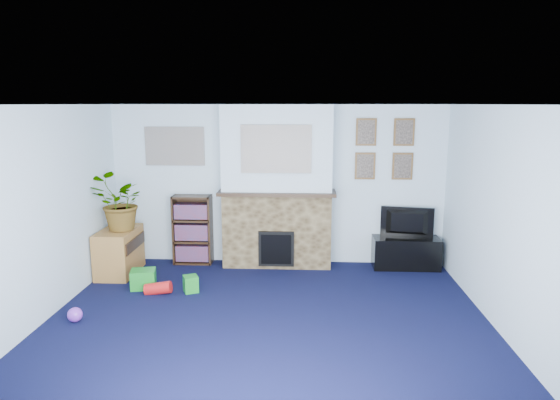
# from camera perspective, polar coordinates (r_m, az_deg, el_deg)

# --- Properties ---
(floor) EXTENTS (5.00, 4.50, 0.01)m
(floor) POSITION_cam_1_polar(r_m,az_deg,el_deg) (5.73, -1.52, -13.91)
(floor) COLOR black
(floor) RESTS_ON ground
(ceiling) EXTENTS (5.00, 4.50, 0.01)m
(ceiling) POSITION_cam_1_polar(r_m,az_deg,el_deg) (5.20, -1.66, 10.85)
(ceiling) COLOR white
(ceiling) RESTS_ON wall_back
(wall_back) EXTENTS (5.00, 0.04, 2.40)m
(wall_back) POSITION_cam_1_polar(r_m,az_deg,el_deg) (7.54, -0.26, 1.73)
(wall_back) COLOR silver
(wall_back) RESTS_ON ground
(wall_front) EXTENTS (5.00, 0.04, 2.40)m
(wall_front) POSITION_cam_1_polar(r_m,az_deg,el_deg) (3.20, -4.78, -11.31)
(wall_front) COLOR silver
(wall_front) RESTS_ON ground
(wall_left) EXTENTS (0.04, 4.50, 2.40)m
(wall_left) POSITION_cam_1_polar(r_m,az_deg,el_deg) (6.07, -25.86, -1.66)
(wall_left) COLOR silver
(wall_left) RESTS_ON ground
(wall_right) EXTENTS (0.04, 4.50, 2.40)m
(wall_right) POSITION_cam_1_polar(r_m,az_deg,el_deg) (5.72, 24.28, -2.24)
(wall_right) COLOR silver
(wall_right) RESTS_ON ground
(chimney_breast) EXTENTS (1.72, 0.50, 2.40)m
(chimney_breast) POSITION_cam_1_polar(r_m,az_deg,el_deg) (7.34, -0.35, 1.35)
(chimney_breast) COLOR brown
(chimney_breast) RESTS_ON ground
(collage_main) EXTENTS (1.00, 0.03, 0.68)m
(collage_main) POSITION_cam_1_polar(r_m,az_deg,el_deg) (7.06, -0.45, 5.84)
(collage_main) COLOR gray
(collage_main) RESTS_ON chimney_breast
(collage_left) EXTENTS (0.90, 0.03, 0.58)m
(collage_left) POSITION_cam_1_polar(r_m,az_deg,el_deg) (7.70, -11.93, 6.04)
(collage_left) COLOR gray
(collage_left) RESTS_ON wall_back
(portrait_tl) EXTENTS (0.30, 0.03, 0.40)m
(portrait_tl) POSITION_cam_1_polar(r_m,az_deg,el_deg) (7.48, 9.82, 7.66)
(portrait_tl) COLOR brown
(portrait_tl) RESTS_ON wall_back
(portrait_tr) EXTENTS (0.30, 0.03, 0.40)m
(portrait_tr) POSITION_cam_1_polar(r_m,az_deg,el_deg) (7.56, 13.99, 7.54)
(portrait_tr) COLOR brown
(portrait_tr) RESTS_ON wall_back
(portrait_bl) EXTENTS (0.30, 0.03, 0.40)m
(portrait_bl) POSITION_cam_1_polar(r_m,az_deg,el_deg) (7.52, 9.69, 3.86)
(portrait_bl) COLOR brown
(portrait_bl) RESTS_ON wall_back
(portrait_br) EXTENTS (0.30, 0.03, 0.40)m
(portrait_br) POSITION_cam_1_polar(r_m,az_deg,el_deg) (7.61, 13.82, 3.78)
(portrait_br) COLOR brown
(portrait_br) RESTS_ON wall_back
(tv_stand) EXTENTS (0.97, 0.41, 0.46)m
(tv_stand) POSITION_cam_1_polar(r_m,az_deg,el_deg) (7.69, 14.18, -5.90)
(tv_stand) COLOR black
(tv_stand) RESTS_ON ground
(television) EXTENTS (0.78, 0.24, 0.44)m
(television) POSITION_cam_1_polar(r_m,az_deg,el_deg) (7.59, 14.31, -2.54)
(television) COLOR black
(television) RESTS_ON tv_stand
(bookshelf) EXTENTS (0.58, 0.28, 1.05)m
(bookshelf) POSITION_cam_1_polar(r_m,az_deg,el_deg) (7.72, -9.93, -3.51)
(bookshelf) COLOR black
(bookshelf) RESTS_ON ground
(sideboard) EXTENTS (0.46, 0.84, 0.65)m
(sideboard) POSITION_cam_1_polar(r_m,az_deg,el_deg) (7.54, -17.90, -5.45)
(sideboard) COLOR #A47034
(sideboard) RESTS_ON ground
(potted_plant) EXTENTS (0.95, 0.95, 0.80)m
(potted_plant) POSITION_cam_1_polar(r_m,az_deg,el_deg) (7.31, -17.99, -0.28)
(potted_plant) COLOR #26661E
(potted_plant) RESTS_ON sideboard
(mantel_clock) EXTENTS (0.10, 0.06, 0.13)m
(mantel_clock) POSITION_cam_1_polar(r_m,az_deg,el_deg) (7.30, -0.78, 1.58)
(mantel_clock) COLOR gold
(mantel_clock) RESTS_ON chimney_breast
(mantel_candle) EXTENTS (0.05, 0.05, 0.15)m
(mantel_candle) POSITION_cam_1_polar(r_m,az_deg,el_deg) (7.28, 2.56, 1.62)
(mantel_candle) COLOR #B2BFC6
(mantel_candle) RESTS_ON chimney_breast
(mantel_teddy) EXTENTS (0.12, 0.12, 0.12)m
(mantel_teddy) POSITION_cam_1_polar(r_m,az_deg,el_deg) (7.34, -4.56, 1.56)
(mantel_teddy) COLOR gray
(mantel_teddy) RESTS_ON chimney_breast
(mantel_can) EXTENTS (0.06, 0.06, 0.12)m
(mantel_can) POSITION_cam_1_polar(r_m,az_deg,el_deg) (7.29, 5.63, 1.44)
(mantel_can) COLOR #198C26
(mantel_can) RESTS_ON chimney_breast
(green_crate) EXTENTS (0.36, 0.31, 0.25)m
(green_crate) POSITION_cam_1_polar(r_m,az_deg,el_deg) (6.92, -15.36, -8.59)
(green_crate) COLOR #198C26
(green_crate) RESTS_ON ground
(toy_ball) EXTENTS (0.17, 0.17, 0.17)m
(toy_ball) POSITION_cam_1_polar(r_m,az_deg,el_deg) (6.18, -22.40, -11.97)
(toy_ball) COLOR purple
(toy_ball) RESTS_ON ground
(toy_block) EXTENTS (0.23, 0.23, 0.21)m
(toy_block) POSITION_cam_1_polar(r_m,az_deg,el_deg) (6.67, -10.17, -9.39)
(toy_block) COLOR #198C26
(toy_block) RESTS_ON ground
(toy_tube) EXTENTS (0.35, 0.16, 0.20)m
(toy_tube) POSITION_cam_1_polar(r_m,az_deg,el_deg) (6.71, -13.75, -9.79)
(toy_tube) COLOR red
(toy_tube) RESTS_ON ground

